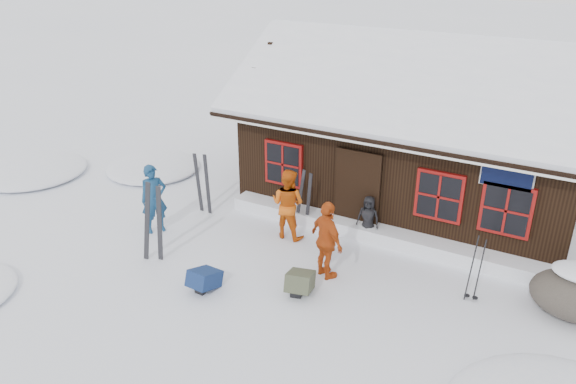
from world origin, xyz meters
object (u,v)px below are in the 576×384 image
at_px(ski_poles, 475,270).
at_px(backpack_olive, 300,285).
at_px(skier_orange_right, 327,241).
at_px(skier_crouched, 368,218).
at_px(skier_teal, 154,199).
at_px(backpack_blue, 205,282).
at_px(boulder, 576,294).
at_px(ski_pair_left, 153,224).
at_px(skier_orange_left, 288,204).

height_order(ski_poles, backpack_olive, ski_poles).
height_order(skier_orange_right, skier_crouched, skier_orange_right).
xyz_separation_m(skier_teal, backpack_blue, (2.51, -1.43, -0.68)).
xyz_separation_m(skier_crouched, boulder, (4.48, -0.90, -0.06)).
height_order(skier_teal, ski_pair_left, ski_pair_left).
xyz_separation_m(boulder, ski_poles, (-1.77, -0.41, 0.20)).
distance_m(skier_crouched, ski_poles, 3.01).
height_order(skier_crouched, backpack_olive, skier_crouched).
bearing_deg(ski_pair_left, skier_teal, 122.57).
xyz_separation_m(skier_crouched, backpack_blue, (-2.08, -3.56, -0.37)).
bearing_deg(ski_pair_left, boulder, 7.06).
xyz_separation_m(skier_orange_right, skier_crouched, (0.15, 1.94, -0.31)).
height_order(backpack_blue, backpack_olive, backpack_olive).
relative_size(skier_orange_right, backpack_blue, 2.76).
xyz_separation_m(boulder, backpack_blue, (-6.55, -2.65, -0.31)).
distance_m(skier_orange_left, backpack_blue, 2.86).
relative_size(skier_teal, boulder, 1.04).
xyz_separation_m(skier_crouched, ski_poles, (2.71, -1.32, 0.14)).
distance_m(skier_crouched, ski_pair_left, 4.87).
relative_size(skier_teal, ski_poles, 1.17).
distance_m(boulder, ski_poles, 1.83).
distance_m(skier_teal, backpack_olive, 4.34).
distance_m(ski_pair_left, ski_poles, 6.66).
bearing_deg(skier_orange_right, backpack_olive, 106.65).
bearing_deg(skier_teal, ski_poles, -49.59).
height_order(skier_crouched, boulder, skier_crouched).
bearing_deg(skier_orange_right, boulder, -136.78).
bearing_deg(backpack_olive, skier_teal, 157.81).
xyz_separation_m(skier_teal, ski_pair_left, (0.90, -1.04, 0.05)).
height_order(skier_orange_left, backpack_blue, skier_orange_left).
distance_m(skier_teal, skier_crouched, 5.06).
bearing_deg(backpack_blue, skier_orange_left, 84.92).
height_order(skier_orange_right, backpack_olive, skier_orange_right).
bearing_deg(skier_orange_left, ski_pair_left, 50.48).
bearing_deg(skier_orange_right, skier_orange_left, -5.60).
relative_size(skier_crouched, ski_poles, 0.75).
bearing_deg(skier_orange_left, backpack_blue, 82.68).
relative_size(skier_orange_left, ski_poles, 1.17).
distance_m(skier_orange_left, skier_crouched, 1.90).
xyz_separation_m(ski_pair_left, backpack_blue, (1.61, -0.39, -0.73)).
bearing_deg(boulder, skier_orange_right, -167.38).
bearing_deg(skier_teal, skier_orange_left, -31.48).
relative_size(skier_orange_right, ski_poles, 1.18).
relative_size(skier_orange_left, backpack_blue, 2.75).
height_order(skier_teal, backpack_olive, skier_teal).
bearing_deg(boulder, skier_teal, -172.33).
bearing_deg(skier_crouched, ski_poles, -29.86).
xyz_separation_m(skier_teal, skier_orange_left, (2.90, 1.32, 0.00)).
xyz_separation_m(skier_orange_left, ski_pair_left, (-1.99, -2.36, 0.05)).
bearing_deg(backpack_olive, skier_orange_left, 110.98).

